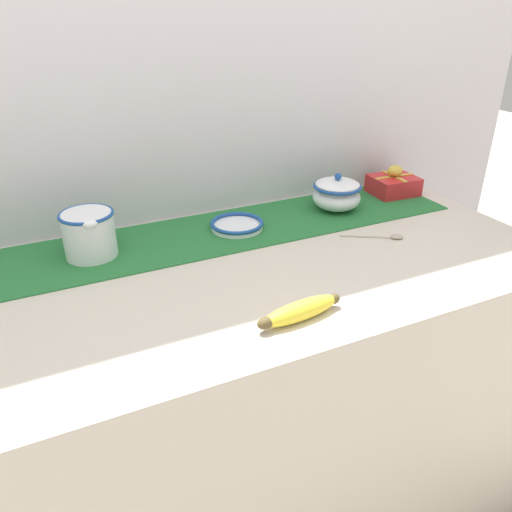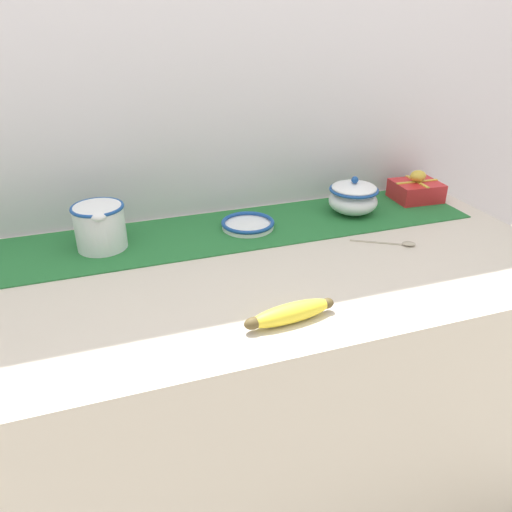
% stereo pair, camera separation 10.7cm
% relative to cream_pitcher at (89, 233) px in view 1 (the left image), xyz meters
% --- Properties ---
extents(countertop, '(1.54, 0.68, 0.87)m').
position_rel_cream_pitcher_xyz_m(countertop, '(0.27, -0.20, -0.50)').
color(countertop, beige).
rests_on(countertop, ground_plane).
extents(back_wall, '(2.34, 0.04, 2.40)m').
position_rel_cream_pitcher_xyz_m(back_wall, '(0.27, 0.16, 0.27)').
color(back_wall, silver).
rests_on(back_wall, ground_plane).
extents(table_runner, '(1.42, 0.26, 0.00)m').
position_rel_cream_pitcher_xyz_m(table_runner, '(0.27, -0.00, -0.06)').
color(table_runner, '#236B33').
rests_on(table_runner, countertop).
extents(cream_pitcher, '(0.12, 0.14, 0.11)m').
position_rel_cream_pitcher_xyz_m(cream_pitcher, '(0.00, 0.00, 0.00)').
color(cream_pitcher, white).
rests_on(cream_pitcher, countertop).
extents(sugar_bowl, '(0.14, 0.14, 0.11)m').
position_rel_cream_pitcher_xyz_m(sugar_bowl, '(0.68, -0.00, -0.01)').
color(sugar_bowl, white).
rests_on(sugar_bowl, countertop).
extents(small_dish, '(0.14, 0.14, 0.02)m').
position_rel_cream_pitcher_xyz_m(small_dish, '(0.37, -0.00, -0.05)').
color(small_dish, white).
rests_on(small_dish, countertop).
extents(banana, '(0.19, 0.06, 0.04)m').
position_rel_cream_pitcher_xyz_m(banana, '(0.31, -0.44, -0.04)').
color(banana, yellow).
rests_on(banana, countertop).
extents(spoon, '(0.14, 0.09, 0.01)m').
position_rel_cream_pitcher_xyz_m(spoon, '(0.70, -0.22, -0.06)').
color(spoon, '#A89E89').
rests_on(spoon, countertop).
extents(gift_box, '(0.14, 0.12, 0.09)m').
position_rel_cream_pitcher_xyz_m(gift_box, '(0.91, 0.03, -0.03)').
color(gift_box, red).
rests_on(gift_box, countertop).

